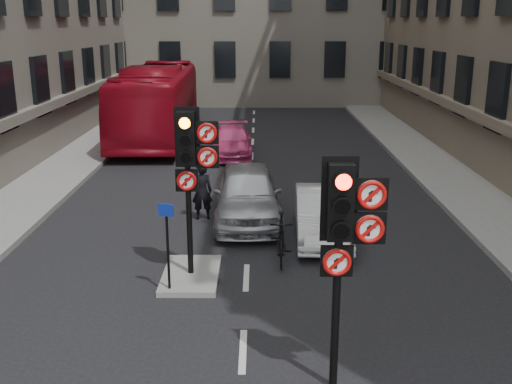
{
  "coord_description": "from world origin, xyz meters",
  "views": [
    {
      "loc": [
        0.26,
        -6.96,
        5.39
      ],
      "look_at": [
        0.22,
        2.7,
        2.6
      ],
      "focal_mm": 42.0,
      "sensor_mm": 36.0,
      "label": 1
    }
  ],
  "objects_px": {
    "car_white": "(322,214)",
    "info_sign": "(167,234)",
    "car_pink": "(232,142)",
    "signal_far": "(191,156)",
    "motorcyclist": "(202,191)",
    "bus_red": "(157,102)",
    "car_silver": "(247,193)",
    "signal_near": "(345,227)",
    "motorcycle": "(281,238)"
  },
  "relations": [
    {
      "from": "signal_near",
      "to": "motorcycle",
      "type": "distance_m",
      "value": 5.45
    },
    {
      "from": "signal_near",
      "to": "car_silver",
      "type": "xyz_separation_m",
      "value": [
        -1.53,
        7.89,
        -1.81
      ]
    },
    {
      "from": "car_white",
      "to": "info_sign",
      "type": "xyz_separation_m",
      "value": [
        -3.44,
        -3.33,
        0.67
      ]
    },
    {
      "from": "signal_far",
      "to": "car_pink",
      "type": "relative_size",
      "value": 0.89
    },
    {
      "from": "car_white",
      "to": "car_silver",
      "type": "bearing_deg",
      "value": 146.91
    },
    {
      "from": "signal_near",
      "to": "bus_red",
      "type": "xyz_separation_m",
      "value": [
        -5.97,
        20.19,
        -0.91
      ]
    },
    {
      "from": "car_white",
      "to": "car_pink",
      "type": "height_order",
      "value": "car_white"
    },
    {
      "from": "car_silver",
      "to": "motorcycle",
      "type": "distance_m",
      "value": 3.01
    },
    {
      "from": "signal_far",
      "to": "info_sign",
      "type": "relative_size",
      "value": 1.97
    },
    {
      "from": "signal_near",
      "to": "car_pink",
      "type": "relative_size",
      "value": 0.89
    },
    {
      "from": "signal_far",
      "to": "car_pink",
      "type": "height_order",
      "value": "signal_far"
    },
    {
      "from": "motorcyclist",
      "to": "car_silver",
      "type": "bearing_deg",
      "value": 164.66
    },
    {
      "from": "motorcyclist",
      "to": "info_sign",
      "type": "bearing_deg",
      "value": 76.11
    },
    {
      "from": "car_pink",
      "to": "info_sign",
      "type": "distance_m",
      "value": 12.98
    },
    {
      "from": "signal_far",
      "to": "motorcycle",
      "type": "bearing_deg",
      "value": 27.92
    },
    {
      "from": "motorcycle",
      "to": "car_white",
      "type": "bearing_deg",
      "value": 55.75
    },
    {
      "from": "car_silver",
      "to": "bus_red",
      "type": "distance_m",
      "value": 13.11
    },
    {
      "from": "car_silver",
      "to": "car_pink",
      "type": "xyz_separation_m",
      "value": [
        -0.79,
        8.25,
        -0.19
      ]
    },
    {
      "from": "signal_near",
      "to": "motorcyclist",
      "type": "distance_m",
      "value": 8.65
    },
    {
      "from": "motorcycle",
      "to": "info_sign",
      "type": "xyz_separation_m",
      "value": [
        -2.34,
        -1.82,
        0.75
      ]
    },
    {
      "from": "car_pink",
      "to": "info_sign",
      "type": "bearing_deg",
      "value": -95.22
    },
    {
      "from": "car_white",
      "to": "info_sign",
      "type": "relative_size",
      "value": 2.08
    },
    {
      "from": "signal_near",
      "to": "motorcycle",
      "type": "height_order",
      "value": "signal_near"
    },
    {
      "from": "car_white",
      "to": "info_sign",
      "type": "bearing_deg",
      "value": -133.74
    },
    {
      "from": "motorcycle",
      "to": "info_sign",
      "type": "height_order",
      "value": "info_sign"
    },
    {
      "from": "signal_far",
      "to": "motorcycle",
      "type": "distance_m",
      "value": 3.05
    },
    {
      "from": "signal_far",
      "to": "bus_red",
      "type": "relative_size",
      "value": 0.3
    },
    {
      "from": "signal_far",
      "to": "motorcyclist",
      "type": "xyz_separation_m",
      "value": [
        -0.19,
        3.99,
        -1.9
      ]
    },
    {
      "from": "car_pink",
      "to": "motorcyclist",
      "type": "relative_size",
      "value": 2.51
    },
    {
      "from": "signal_near",
      "to": "car_silver",
      "type": "relative_size",
      "value": 0.79
    },
    {
      "from": "info_sign",
      "to": "car_pink",
      "type": "bearing_deg",
      "value": 103.56
    },
    {
      "from": "info_sign",
      "to": "motorcyclist",
      "type": "bearing_deg",
      "value": 103.83
    },
    {
      "from": "car_white",
      "to": "car_pink",
      "type": "bearing_deg",
      "value": 107.97
    },
    {
      "from": "car_silver",
      "to": "motorcycle",
      "type": "bearing_deg",
      "value": -75.88
    },
    {
      "from": "info_sign",
      "to": "motorcycle",
      "type": "bearing_deg",
      "value": 54.57
    },
    {
      "from": "car_white",
      "to": "motorcycle",
      "type": "relative_size",
      "value": 2.1
    },
    {
      "from": "motorcycle",
      "to": "car_pink",
      "type": "bearing_deg",
      "value": 100.01
    },
    {
      "from": "bus_red",
      "to": "motorcyclist",
      "type": "distance_m",
      "value": 12.64
    },
    {
      "from": "motorcyclist",
      "to": "info_sign",
      "type": "relative_size",
      "value": 0.88
    },
    {
      "from": "bus_red",
      "to": "motorcyclist",
      "type": "height_order",
      "value": "bus_red"
    },
    {
      "from": "car_pink",
      "to": "motorcycle",
      "type": "xyz_separation_m",
      "value": [
        1.62,
        -11.13,
        -0.04
      ]
    },
    {
      "from": "signal_near",
      "to": "car_pink",
      "type": "xyz_separation_m",
      "value": [
        -2.32,
        16.14,
        -2.0
      ]
    },
    {
      "from": "car_silver",
      "to": "info_sign",
      "type": "relative_size",
      "value": 2.49
    },
    {
      "from": "signal_near",
      "to": "car_pink",
      "type": "distance_m",
      "value": 16.42
    },
    {
      "from": "car_white",
      "to": "motorcycle",
      "type": "height_order",
      "value": "car_white"
    },
    {
      "from": "motorcyclist",
      "to": "info_sign",
      "type": "distance_m",
      "value": 4.83
    },
    {
      "from": "signal_far",
      "to": "info_sign",
      "type": "distance_m",
      "value": 1.68
    },
    {
      "from": "bus_red",
      "to": "info_sign",
      "type": "height_order",
      "value": "bus_red"
    },
    {
      "from": "motorcycle",
      "to": "motorcyclist",
      "type": "relative_size",
      "value": 1.12
    },
    {
      "from": "motorcyclist",
      "to": "motorcycle",
      "type": "bearing_deg",
      "value": 114.12
    }
  ]
}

